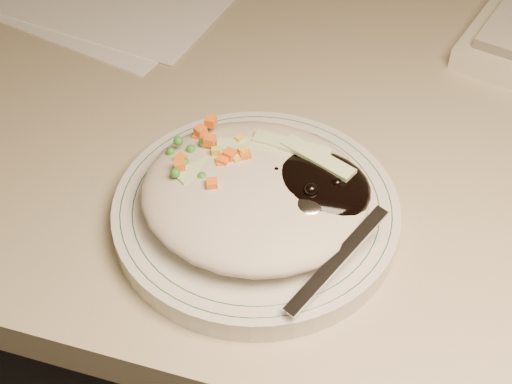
# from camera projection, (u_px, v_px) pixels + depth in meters

# --- Properties ---
(desk) EXTENTS (1.40, 0.70, 0.74)m
(desk) POSITION_uv_depth(u_px,v_px,m) (358.00, 231.00, 0.88)
(desk) COLOR tan
(desk) RESTS_ON ground
(plate) EXTENTS (0.25, 0.25, 0.02)m
(plate) POSITION_uv_depth(u_px,v_px,m) (256.00, 213.00, 0.62)
(plate) COLOR silver
(plate) RESTS_ON desk
(plate_rim) EXTENTS (0.23, 0.23, 0.00)m
(plate_rim) POSITION_uv_depth(u_px,v_px,m) (256.00, 205.00, 0.61)
(plate_rim) COLOR #144723
(plate_rim) RESTS_ON plate
(meal) EXTENTS (0.21, 0.19, 0.05)m
(meal) POSITION_uv_depth(u_px,v_px,m) (261.00, 189.00, 0.59)
(meal) COLOR beige
(meal) RESTS_ON plate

